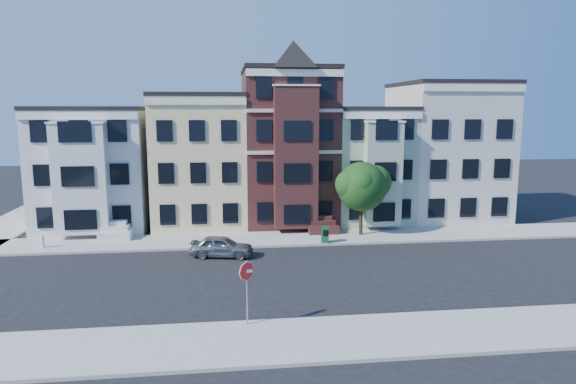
{
  "coord_description": "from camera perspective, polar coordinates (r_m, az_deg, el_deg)",
  "views": [
    {
      "loc": [
        -5.06,
        -26.93,
        9.15
      ],
      "look_at": [
        -1.36,
        3.16,
        4.2
      ],
      "focal_mm": 32.0,
      "sensor_mm": 36.0,
      "label": 1
    }
  ],
  "objects": [
    {
      "name": "fire_hydrant",
      "position": [
        37.25,
        -25.6,
        -5.12
      ],
      "size": [
        0.26,
        0.26,
        0.66
      ],
      "primitive_type": "cylinder",
      "rotation": [
        0.0,
        0.0,
        0.12
      ],
      "color": "silver",
      "rests_on": "far_sidewalk"
    },
    {
      "name": "near_sidewalk",
      "position": [
        21.59,
        7.49,
        -15.66
      ],
      "size": [
        60.0,
        4.0,
        0.15
      ],
      "primitive_type": "cube",
      "color": "#9E9B93",
      "rests_on": "ground"
    },
    {
      "name": "house_white",
      "position": [
        42.86,
        -20.4,
        2.46
      ],
      "size": [
        8.0,
        9.0,
        9.0
      ],
      "primitive_type": "cube",
      "color": "silver",
      "rests_on": "ground"
    },
    {
      "name": "stop_sign",
      "position": [
        21.84,
        -4.58,
        -10.69
      ],
      "size": [
        0.85,
        0.37,
        3.11
      ],
      "primitive_type": null,
      "rotation": [
        0.0,
        0.0,
        0.3
      ],
      "color": "red",
      "rests_on": "near_sidewalk"
    },
    {
      "name": "far_sidewalk",
      "position": [
        36.44,
        1.19,
        -5.15
      ],
      "size": [
        60.0,
        4.0,
        0.15
      ],
      "primitive_type": "cube",
      "color": "#9E9B93",
      "rests_on": "ground"
    },
    {
      "name": "house_brown",
      "position": [
        41.85,
        -0.05,
        4.96
      ],
      "size": [
        7.0,
        9.0,
        12.0
      ],
      "primitive_type": "cube",
      "color": "#401D1A",
      "rests_on": "ground"
    },
    {
      "name": "house_yellow",
      "position": [
        41.68,
        -9.66,
        3.43
      ],
      "size": [
        7.0,
        9.0,
        10.0
      ],
      "primitive_type": "cube",
      "color": "beige",
      "rests_on": "ground"
    },
    {
      "name": "house_green",
      "position": [
        43.26,
        8.54,
        3.0
      ],
      "size": [
        6.0,
        9.0,
        9.0
      ],
      "primitive_type": "cube",
      "color": "#9CA892",
      "rests_on": "ground"
    },
    {
      "name": "street_tree",
      "position": [
        36.94,
        8.18,
        0.23
      ],
      "size": [
        7.21,
        7.21,
        6.51
      ],
      "primitive_type": null,
      "rotation": [
        0.0,
        0.0,
        0.36
      ],
      "color": "#214B1B",
      "rests_on": "far_sidewalk"
    },
    {
      "name": "newspaper_box",
      "position": [
        34.91,
        4.13,
        -4.73
      ],
      "size": [
        0.58,
        0.54,
        1.13
      ],
      "primitive_type": "cube",
      "rotation": [
        0.0,
        0.0,
        -0.18
      ],
      "color": "#1A5A2D",
      "rests_on": "far_sidewalk"
    },
    {
      "name": "parked_car",
      "position": [
        32.36,
        -7.39,
        -6.0
      ],
      "size": [
        4.14,
        2.31,
        1.33
      ],
      "primitive_type": "imported",
      "rotation": [
        0.0,
        0.0,
        1.37
      ],
      "color": "gray",
      "rests_on": "ground"
    },
    {
      "name": "house_cream",
      "position": [
        45.54,
        17.11,
        4.27
      ],
      "size": [
        8.0,
        9.0,
        11.0
      ],
      "primitive_type": "cube",
      "color": "beige",
      "rests_on": "ground"
    },
    {
      "name": "ground",
      "position": [
        28.88,
        3.48,
        -9.21
      ],
      "size": [
        120.0,
        120.0,
        0.0
      ],
      "primitive_type": "plane",
      "color": "black"
    }
  ]
}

